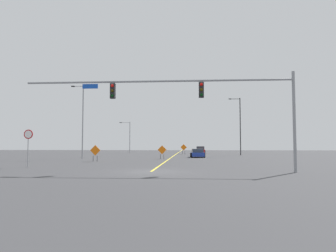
{
  "coord_description": "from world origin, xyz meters",
  "views": [
    {
      "loc": [
        2.62,
        -20.9,
        1.83
      ],
      "look_at": [
        -0.96,
        30.03,
        4.92
      ],
      "focal_mm": 32.99,
      "sensor_mm": 36.0,
      "label": 1
    }
  ],
  "objects_px": {
    "stop_sign": "(28,141)",
    "car_blue_approaching": "(197,153)",
    "street_lamp_far_right": "(240,124)",
    "street_lamp_near_left": "(129,135)",
    "construction_sign_right_shoulder": "(95,151)",
    "traffic_signal_assembly": "(195,96)",
    "construction_sign_median_near": "(162,150)",
    "construction_sign_median_far": "(184,148)",
    "car_red_mid": "(200,150)",
    "street_lamp_near_right": "(83,116)"
  },
  "relations": [
    {
      "from": "street_lamp_near_right",
      "to": "street_lamp_near_left",
      "type": "relative_size",
      "value": 1.37
    },
    {
      "from": "construction_sign_median_near",
      "to": "street_lamp_near_left",
      "type": "bearing_deg",
      "value": 108.82
    },
    {
      "from": "car_red_mid",
      "to": "construction_sign_right_shoulder",
      "type": "bearing_deg",
      "value": -110.54
    },
    {
      "from": "construction_sign_median_far",
      "to": "car_blue_approaching",
      "type": "relative_size",
      "value": 0.49
    },
    {
      "from": "construction_sign_median_far",
      "to": "car_blue_approaching",
      "type": "bearing_deg",
      "value": -80.73
    },
    {
      "from": "car_red_mid",
      "to": "stop_sign",
      "type": "bearing_deg",
      "value": -110.18
    },
    {
      "from": "traffic_signal_assembly",
      "to": "street_lamp_far_right",
      "type": "bearing_deg",
      "value": 75.98
    },
    {
      "from": "construction_sign_median_near",
      "to": "stop_sign",
      "type": "bearing_deg",
      "value": -122.44
    },
    {
      "from": "street_lamp_near_left",
      "to": "stop_sign",
      "type": "bearing_deg",
      "value": -89.0
    },
    {
      "from": "construction_sign_right_shoulder",
      "to": "car_blue_approaching",
      "type": "distance_m",
      "value": 16.33
    },
    {
      "from": "street_lamp_near_left",
      "to": "construction_sign_median_far",
      "type": "relative_size",
      "value": 3.68
    },
    {
      "from": "traffic_signal_assembly",
      "to": "construction_sign_right_shoulder",
      "type": "bearing_deg",
      "value": 131.43
    },
    {
      "from": "street_lamp_near_right",
      "to": "street_lamp_far_right",
      "type": "bearing_deg",
      "value": 33.52
    },
    {
      "from": "construction_sign_median_near",
      "to": "car_blue_approaching",
      "type": "relative_size",
      "value": 0.44
    },
    {
      "from": "street_lamp_near_right",
      "to": "construction_sign_right_shoulder",
      "type": "xyz_separation_m",
      "value": [
        3.72,
        -6.42,
        -4.46
      ]
    },
    {
      "from": "street_lamp_near_left",
      "to": "car_red_mid",
      "type": "distance_m",
      "value": 16.95
    },
    {
      "from": "street_lamp_far_right",
      "to": "construction_sign_median_far",
      "type": "bearing_deg",
      "value": 157.18
    },
    {
      "from": "traffic_signal_assembly",
      "to": "car_red_mid",
      "type": "xyz_separation_m",
      "value": [
        1.93,
        45.29,
        -4.5
      ]
    },
    {
      "from": "construction_sign_right_shoulder",
      "to": "car_blue_approaching",
      "type": "height_order",
      "value": "construction_sign_right_shoulder"
    },
    {
      "from": "traffic_signal_assembly",
      "to": "car_blue_approaching",
      "type": "height_order",
      "value": "traffic_signal_assembly"
    },
    {
      "from": "street_lamp_near_left",
      "to": "street_lamp_far_right",
      "type": "bearing_deg",
      "value": -34.69
    },
    {
      "from": "street_lamp_near_right",
      "to": "construction_sign_median_near",
      "type": "xyz_separation_m",
      "value": [
        10.41,
        0.1,
        -4.5
      ]
    },
    {
      "from": "stop_sign",
      "to": "car_blue_approaching",
      "type": "bearing_deg",
      "value": 55.0
    },
    {
      "from": "traffic_signal_assembly",
      "to": "street_lamp_near_right",
      "type": "height_order",
      "value": "street_lamp_near_right"
    },
    {
      "from": "street_lamp_near_right",
      "to": "construction_sign_right_shoulder",
      "type": "height_order",
      "value": "street_lamp_near_right"
    },
    {
      "from": "street_lamp_far_right",
      "to": "street_lamp_near_left",
      "type": "distance_m",
      "value": 27.53
    },
    {
      "from": "street_lamp_far_right",
      "to": "street_lamp_near_right",
      "type": "xyz_separation_m",
      "value": [
        -22.6,
        -14.97,
        0.15
      ]
    },
    {
      "from": "construction_sign_right_shoulder",
      "to": "construction_sign_median_far",
      "type": "bearing_deg",
      "value": 70.43
    },
    {
      "from": "construction_sign_median_far",
      "to": "construction_sign_median_near",
      "type": "xyz_separation_m",
      "value": [
        -2.39,
        -19.0,
        -0.14
      ]
    },
    {
      "from": "street_lamp_near_right",
      "to": "car_red_mid",
      "type": "distance_m",
      "value": 31.79
    },
    {
      "from": "street_lamp_far_right",
      "to": "car_blue_approaching",
      "type": "height_order",
      "value": "street_lamp_far_right"
    },
    {
      "from": "construction_sign_right_shoulder",
      "to": "stop_sign",
      "type": "bearing_deg",
      "value": -108.76
    },
    {
      "from": "traffic_signal_assembly",
      "to": "construction_sign_median_near",
      "type": "relative_size",
      "value": 10.65
    },
    {
      "from": "construction_sign_median_near",
      "to": "construction_sign_right_shoulder",
      "type": "bearing_deg",
      "value": -135.71
    },
    {
      "from": "traffic_signal_assembly",
      "to": "street_lamp_far_right",
      "type": "xyz_separation_m",
      "value": [
        8.33,
        33.36,
        0.26
      ]
    },
    {
      "from": "car_red_mid",
      "to": "traffic_signal_assembly",
      "type": "bearing_deg",
      "value": -92.43
    },
    {
      "from": "stop_sign",
      "to": "street_lamp_near_left",
      "type": "distance_m",
      "value": 45.67
    },
    {
      "from": "traffic_signal_assembly",
      "to": "construction_sign_median_near",
      "type": "height_order",
      "value": "traffic_signal_assembly"
    },
    {
      "from": "construction_sign_right_shoulder",
      "to": "construction_sign_median_near",
      "type": "xyz_separation_m",
      "value": [
        6.69,
        6.52,
        -0.04
      ]
    },
    {
      "from": "stop_sign",
      "to": "construction_sign_median_far",
      "type": "distance_m",
      "value": 36.17
    },
    {
      "from": "street_lamp_far_right",
      "to": "construction_sign_median_far",
      "type": "distance_m",
      "value": 11.45
    },
    {
      "from": "construction_sign_median_near",
      "to": "construction_sign_median_far",
      "type": "bearing_deg",
      "value": 82.84
    },
    {
      "from": "street_lamp_far_right",
      "to": "construction_sign_median_near",
      "type": "height_order",
      "value": "street_lamp_far_right"
    },
    {
      "from": "construction_sign_median_far",
      "to": "street_lamp_far_right",
      "type": "bearing_deg",
      "value": -22.82
    },
    {
      "from": "traffic_signal_assembly",
      "to": "stop_sign",
      "type": "xyz_separation_m",
      "value": [
        -13.47,
        3.38,
        -3.03
      ]
    },
    {
      "from": "stop_sign",
      "to": "car_blue_approaching",
      "type": "relative_size",
      "value": 0.78
    },
    {
      "from": "street_lamp_near_left",
      "to": "construction_sign_right_shoulder",
      "type": "height_order",
      "value": "street_lamp_near_left"
    },
    {
      "from": "traffic_signal_assembly",
      "to": "construction_sign_median_near",
      "type": "distance_m",
      "value": 19.33
    },
    {
      "from": "construction_sign_median_far",
      "to": "stop_sign",
      "type": "bearing_deg",
      "value": -109.37
    },
    {
      "from": "street_lamp_near_left",
      "to": "construction_sign_median_far",
      "type": "xyz_separation_m",
      "value": [
        12.79,
        -11.51,
        -2.77
      ]
    }
  ]
}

